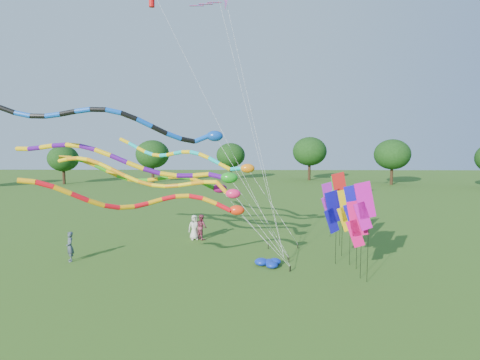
{
  "coord_description": "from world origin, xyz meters",
  "views": [
    {
      "loc": [
        0.35,
        -18.93,
        7.07
      ],
      "look_at": [
        -0.09,
        4.44,
        4.8
      ],
      "focal_mm": 30.0,
      "sensor_mm": 36.0,
      "label": 1
    }
  ],
  "objects_px": {
    "tube_kite_orange": "(164,180)",
    "blue_nylon_heap": "(269,261)",
    "person_a": "(194,227)",
    "person_c": "(201,227)",
    "person_b": "(70,247)",
    "tube_kite_red": "(165,202)"
  },
  "relations": [
    {
      "from": "person_a",
      "to": "person_c",
      "type": "relative_size",
      "value": 0.98
    },
    {
      "from": "person_a",
      "to": "person_c",
      "type": "bearing_deg",
      "value": -9.24
    },
    {
      "from": "blue_nylon_heap",
      "to": "person_b",
      "type": "bearing_deg",
      "value": 177.37
    },
    {
      "from": "blue_nylon_heap",
      "to": "person_b",
      "type": "relative_size",
      "value": 0.96
    },
    {
      "from": "blue_nylon_heap",
      "to": "person_b",
      "type": "xyz_separation_m",
      "value": [
        -11.7,
        0.54,
        0.66
      ]
    },
    {
      "from": "person_a",
      "to": "person_b",
      "type": "bearing_deg",
      "value": -158.53
    },
    {
      "from": "person_a",
      "to": "tube_kite_orange",
      "type": "bearing_deg",
      "value": -119.45
    },
    {
      "from": "tube_kite_orange",
      "to": "person_b",
      "type": "xyz_separation_m",
      "value": [
        -5.57,
        -0.3,
        -3.94
      ]
    },
    {
      "from": "tube_kite_orange",
      "to": "blue_nylon_heap",
      "type": "height_order",
      "value": "tube_kite_orange"
    },
    {
      "from": "person_b",
      "to": "tube_kite_red",
      "type": "bearing_deg",
      "value": 24.21
    },
    {
      "from": "person_a",
      "to": "person_c",
      "type": "height_order",
      "value": "person_c"
    },
    {
      "from": "blue_nylon_heap",
      "to": "person_a",
      "type": "relative_size",
      "value": 0.95
    },
    {
      "from": "tube_kite_red",
      "to": "person_c",
      "type": "distance_m",
      "value": 9.98
    },
    {
      "from": "person_b",
      "to": "blue_nylon_heap",
      "type": "bearing_deg",
      "value": 52.84
    },
    {
      "from": "tube_kite_orange",
      "to": "person_a",
      "type": "height_order",
      "value": "tube_kite_orange"
    },
    {
      "from": "tube_kite_red",
      "to": "blue_nylon_heap",
      "type": "bearing_deg",
      "value": 12.76
    },
    {
      "from": "blue_nylon_heap",
      "to": "person_c",
      "type": "bearing_deg",
      "value": 127.19
    },
    {
      "from": "person_c",
      "to": "person_b",
      "type": "bearing_deg",
      "value": 89.57
    },
    {
      "from": "tube_kite_orange",
      "to": "blue_nylon_heap",
      "type": "distance_m",
      "value": 7.71
    },
    {
      "from": "tube_kite_red",
      "to": "person_a",
      "type": "relative_size",
      "value": 6.51
    },
    {
      "from": "tube_kite_orange",
      "to": "person_c",
      "type": "height_order",
      "value": "tube_kite_orange"
    },
    {
      "from": "tube_kite_orange",
      "to": "person_c",
      "type": "distance_m",
      "value": 6.67
    }
  ]
}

